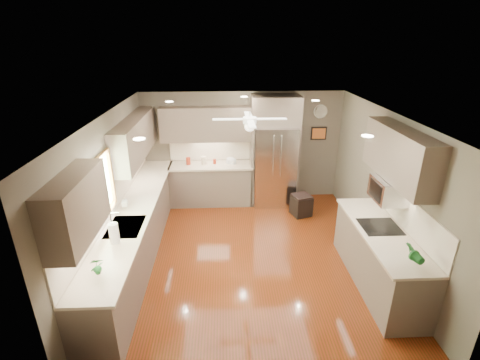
{
  "coord_description": "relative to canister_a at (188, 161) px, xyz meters",
  "views": [
    {
      "loc": [
        -0.41,
        -5.16,
        3.59
      ],
      "look_at": [
        -0.14,
        0.6,
        1.21
      ],
      "focal_mm": 26.0,
      "sensor_mm": 36.0,
      "label": 1
    }
  ],
  "objects": [
    {
      "name": "sink",
      "position": [
        -0.71,
        -2.73,
        -0.11
      ],
      "size": [
        0.5,
        0.7,
        0.32
      ],
      "color": "silver",
      "rests_on": "left_run"
    },
    {
      "name": "canister_d",
      "position": [
        0.59,
        0.0,
        -0.02
      ],
      "size": [
        0.08,
        0.08,
        0.11
      ],
      "primitive_type": "cylinder",
      "rotation": [
        0.0,
        0.0,
        -0.09
      ],
      "color": "maroon",
      "rests_on": "back_run"
    },
    {
      "name": "refrigerator",
      "position": [
        1.92,
        -0.07,
        0.17
      ],
      "size": [
        1.06,
        0.75,
        2.45
      ],
      "color": "silver",
      "rests_on": "ground"
    },
    {
      "name": "stool",
      "position": [
        2.44,
        -0.76,
        -0.78
      ],
      "size": [
        0.47,
        0.47,
        0.46
      ],
      "color": "black",
      "rests_on": "ground"
    },
    {
      "name": "wall_left",
      "position": [
        -1.03,
        -2.23,
        0.23
      ],
      "size": [
        0.0,
        5.0,
        5.0
      ],
      "primitive_type": "plane",
      "rotation": [
        1.57,
        0.0,
        1.57
      ],
      "color": "brown",
      "rests_on": "ground"
    },
    {
      "name": "wall_right",
      "position": [
        3.47,
        -2.23,
        0.23
      ],
      "size": [
        0.0,
        5.0,
        5.0
      ],
      "primitive_type": "plane",
      "rotation": [
        1.57,
        0.0,
        -1.57
      ],
      "color": "brown",
      "rests_on": "ground"
    },
    {
      "name": "floor",
      "position": [
        1.22,
        -2.23,
        -1.02
      ],
      "size": [
        5.0,
        5.0,
        0.0
      ],
      "primitive_type": "plane",
      "color": "#432109",
      "rests_on": "ground"
    },
    {
      "name": "paper_towel",
      "position": [
        -0.73,
        -3.17,
        0.06
      ],
      "size": [
        0.13,
        0.13,
        0.33
      ],
      "color": "white",
      "rests_on": "left_run"
    },
    {
      "name": "potted_plant_left",
      "position": [
        -0.74,
        -3.91,
        0.07
      ],
      "size": [
        0.19,
        0.16,
        0.3
      ],
      "primitive_type": "imported",
      "rotation": [
        0.0,
        0.0,
        0.37
      ],
      "color": "#1A5E22",
      "rests_on": "left_run"
    },
    {
      "name": "window",
      "position": [
        -1.0,
        -2.73,
        0.53
      ],
      "size": [
        0.05,
        1.12,
        0.92
      ],
      "color": "#BFF2B2",
      "rests_on": "wall_left"
    },
    {
      "name": "uppers",
      "position": [
        0.48,
        -1.52,
        0.85
      ],
      "size": [
        4.5,
        4.7,
        0.95
      ],
      "color": "brown",
      "rests_on": "wall_left"
    },
    {
      "name": "left_run",
      "position": [
        -0.73,
        -2.08,
        -0.54
      ],
      "size": [
        0.65,
        4.7,
        1.45
      ],
      "color": "brown",
      "rests_on": "ground"
    },
    {
      "name": "wall_clock",
      "position": [
        2.97,
        0.26,
        1.03
      ],
      "size": [
        0.3,
        0.03,
        0.3
      ],
      "color": "white",
      "rests_on": "wall_back"
    },
    {
      "name": "ceiling",
      "position": [
        1.22,
        -2.23,
        1.48
      ],
      "size": [
        5.0,
        5.0,
        0.0
      ],
      "primitive_type": "plane",
      "rotation": [
        3.14,
        0.0,
        0.0
      ],
      "color": "white",
      "rests_on": "ground"
    },
    {
      "name": "wall_front",
      "position": [
        1.22,
        -4.73,
        0.23
      ],
      "size": [
        4.5,
        0.0,
        4.5
      ],
      "primitive_type": "plane",
      "rotation": [
        -1.57,
        0.0,
        0.0
      ],
      "color": "brown",
      "rests_on": "ground"
    },
    {
      "name": "microwave",
      "position": [
        3.25,
        -2.78,
        0.46
      ],
      "size": [
        0.43,
        0.55,
        0.34
      ],
      "color": "silver",
      "rests_on": "wall_right"
    },
    {
      "name": "potted_plant_right",
      "position": [
        3.12,
        -3.87,
        0.09
      ],
      "size": [
        0.21,
        0.18,
        0.33
      ],
      "primitive_type": "imported",
      "rotation": [
        0.0,
        0.0,
        0.18
      ],
      "color": "#1A5E22",
      "rests_on": "right_run"
    },
    {
      "name": "soap_bottle",
      "position": [
        -0.86,
        -2.09,
        0.01
      ],
      "size": [
        0.1,
        0.1,
        0.19
      ],
      "primitive_type": "imported",
      "rotation": [
        0.0,
        0.0,
        0.16
      ],
      "color": "white",
      "rests_on": "left_run"
    },
    {
      "name": "right_run",
      "position": [
        3.15,
        -3.03,
        -0.54
      ],
      "size": [
        0.7,
        2.2,
        1.45
      ],
      "color": "brown",
      "rests_on": "ground"
    },
    {
      "name": "back_run",
      "position": [
        0.5,
        -0.02,
        -0.54
      ],
      "size": [
        1.85,
        0.65,
        1.45
      ],
      "color": "brown",
      "rests_on": "ground"
    },
    {
      "name": "recessed_lights",
      "position": [
        1.18,
        -1.83,
        1.47
      ],
      "size": [
        2.84,
        3.14,
        0.01
      ],
      "color": "white",
      "rests_on": "ceiling"
    },
    {
      "name": "canister_a",
      "position": [
        0.0,
        0.0,
        0.0
      ],
      "size": [
        0.11,
        0.11,
        0.16
      ],
      "primitive_type": "cylinder",
      "rotation": [
        0.0,
        0.0,
        -0.07
      ],
      "color": "maroon",
      "rests_on": "back_run"
    },
    {
      "name": "bowl",
      "position": [
        0.96,
        -0.01,
        -0.05
      ],
      "size": [
        0.3,
        0.3,
        0.06
      ],
      "primitive_type": "imported",
      "rotation": [
        0.0,
        0.0,
        -0.31
      ],
      "color": "#C9B296",
      "rests_on": "back_run"
    },
    {
      "name": "wall_back",
      "position": [
        1.22,
        0.27,
        0.23
      ],
      "size": [
        4.5,
        0.0,
        4.5
      ],
      "primitive_type": "plane",
      "rotation": [
        1.57,
        0.0,
        0.0
      ],
      "color": "brown",
      "rests_on": "ground"
    },
    {
      "name": "canister_c",
      "position": [
        0.35,
        -0.02,
        0.01
      ],
      "size": [
        0.15,
        0.15,
        0.19
      ],
      "primitive_type": "cylinder",
      "rotation": [
        0.0,
        0.0,
        -0.41
      ],
      "color": "#C9B296",
      "rests_on": "back_run"
    },
    {
      "name": "framed_print",
      "position": [
        2.97,
        0.25,
        0.53
      ],
      "size": [
        0.36,
        0.03,
        0.3
      ],
      "color": "black",
      "rests_on": "wall_back"
    },
    {
      "name": "ceiling_fan",
      "position": [
        1.22,
        -1.93,
        1.31
      ],
      "size": [
        1.18,
        1.18,
        0.32
      ],
      "color": "white",
      "rests_on": "ceiling"
    }
  ]
}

